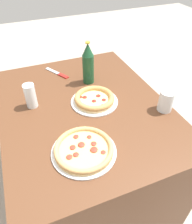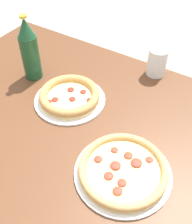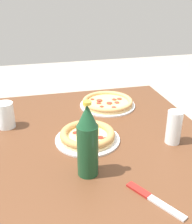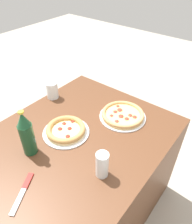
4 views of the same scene
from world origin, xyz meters
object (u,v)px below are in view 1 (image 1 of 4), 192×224
(knife, at_px, (58,73))
(glass_iced_tea, at_px, (166,102))
(pizza_margherita, at_px, (94,99))
(pizza_pepperoni, at_px, (84,149))
(glass_red_wine, at_px, (31,96))
(beer_bottle, at_px, (88,64))

(knife, bearing_deg, glass_iced_tea, 37.15)
(pizza_margherita, bearing_deg, pizza_pepperoni, -28.66)
(glass_iced_tea, distance_m, knife, 0.75)
(glass_red_wine, height_order, knife, glass_red_wine)
(pizza_margherita, height_order, glass_iced_tea, glass_iced_tea)
(pizza_margherita, relative_size, beer_bottle, 1.00)
(pizza_pepperoni, height_order, beer_bottle, beer_bottle)
(glass_red_wine, height_order, glass_iced_tea, glass_red_wine)
(pizza_pepperoni, xyz_separation_m, knife, (-0.71, 0.06, -0.02))
(pizza_pepperoni, bearing_deg, knife, 175.13)
(beer_bottle, height_order, knife, beer_bottle)
(glass_red_wine, relative_size, knife, 0.72)
(pizza_pepperoni, height_order, knife, pizza_pepperoni)
(knife, bearing_deg, beer_bottle, 43.28)
(pizza_pepperoni, distance_m, knife, 0.72)
(glass_red_wine, distance_m, glass_iced_tea, 0.73)
(pizza_pepperoni, relative_size, glass_iced_tea, 2.49)
(pizza_pepperoni, bearing_deg, beer_bottle, 157.66)
(glass_iced_tea, relative_size, beer_bottle, 0.43)
(pizza_margherita, relative_size, glass_red_wine, 1.94)
(beer_bottle, bearing_deg, pizza_pepperoni, -22.34)
(glass_iced_tea, bearing_deg, glass_red_wine, -114.26)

